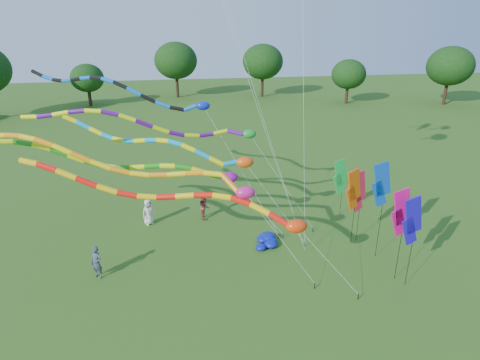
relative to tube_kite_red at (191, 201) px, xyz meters
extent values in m
plane|color=#305B18|center=(3.70, -2.78, -4.34)|extent=(160.00, 160.00, 0.00)
cylinder|color=#382314|center=(37.93, 35.06, -3.04)|extent=(0.50, 0.50, 2.61)
ellipsoid|color=#0E350F|center=(37.93, 35.06, 0.36)|extent=(5.50, 5.50, 4.68)
cylinder|color=#382314|center=(28.80, 46.20, -3.26)|extent=(0.50, 0.50, 2.16)
ellipsoid|color=#0E350F|center=(28.80, 46.20, -0.44)|extent=(4.56, 4.56, 3.88)
cylinder|color=#382314|center=(15.59, 52.56, -2.62)|extent=(0.50, 0.50, 3.45)
ellipsoid|color=#0E350F|center=(15.59, 52.56, 1.89)|extent=(7.29, 7.29, 6.19)
cylinder|color=#382314|center=(0.76, 55.95, -3.25)|extent=(0.50, 0.50, 2.19)
ellipsoid|color=#0E350F|center=(0.76, 55.95, -0.39)|extent=(4.62, 4.62, 3.93)
cylinder|color=#382314|center=(-12.73, 48.17, -2.78)|extent=(0.50, 0.50, 3.12)
ellipsoid|color=#0E350F|center=(-12.73, 48.17, 1.30)|extent=(6.59, 6.59, 5.60)
cylinder|color=black|center=(7.39, -2.96, -4.19)|extent=(0.05, 0.05, 0.30)
cylinder|color=silver|center=(5.98, -2.40, -2.43)|extent=(0.02, 0.02, 4.46)
ellipsoid|color=#ED360C|center=(4.56, -1.85, -0.80)|extent=(1.01, 0.65, 0.65)
cylinder|color=red|center=(3.85, -1.46, -0.60)|extent=(0.29, 0.29, 1.02)
cylinder|color=#EDB60C|center=(3.06, -0.96, -0.24)|extent=(0.29, 0.29, 0.98)
cylinder|color=red|center=(2.27, -0.49, 0.01)|extent=(0.29, 0.29, 0.94)
cylinder|color=#EDB60C|center=(1.45, -0.07, 0.12)|extent=(0.29, 0.29, 0.92)
cylinder|color=red|center=(0.61, 0.29, 0.10)|extent=(0.29, 0.29, 0.92)
cylinder|color=#EDB60C|center=(-0.26, 0.58, 0.00)|extent=(0.29, 0.29, 0.92)
cylinder|color=red|center=(-1.15, 0.82, -0.08)|extent=(0.29, 0.29, 0.93)
cylinder|color=#EDB60C|center=(-2.06, 1.01, -0.09)|extent=(0.29, 0.29, 0.93)
cylinder|color=red|center=(-2.98, 1.17, 0.04)|extent=(0.29, 0.29, 0.96)
cylinder|color=#EDB60C|center=(-3.90, 1.32, 0.31)|extent=(0.29, 0.29, 0.99)
cylinder|color=red|center=(-4.81, 1.50, 0.67)|extent=(0.29, 0.29, 1.01)
cylinder|color=#EDB60C|center=(-5.71, 1.71, 1.05)|extent=(0.29, 0.29, 0.99)
cylinder|color=red|center=(-6.59, 1.97, 1.37)|extent=(0.29, 0.29, 0.95)
cylinder|color=#EDB60C|center=(-7.45, 2.30, 1.56)|extent=(0.29, 0.29, 0.92)
cylinder|color=black|center=(5.67, -1.82, -4.19)|extent=(0.05, 0.05, 0.30)
cylinder|color=silver|center=(4.08, -1.14, -1.83)|extent=(0.02, 0.02, 5.66)
ellipsoid|color=#D6177D|center=(2.49, -0.46, 0.41)|extent=(0.92, 0.59, 0.59)
cylinder|color=orange|center=(1.85, 0.10, 0.70)|extent=(0.27, 0.27, 1.20)
cylinder|color=yellow|center=(1.12, 0.71, 1.00)|extent=(0.27, 0.27, 0.91)
cylinder|color=orange|center=(0.29, 1.05, 0.95)|extent=(0.27, 0.27, 0.91)
cylinder|color=yellow|center=(-0.58, 1.34, 0.86)|extent=(0.27, 0.27, 0.92)
cylinder|color=orange|center=(-1.46, 1.57, 0.79)|extent=(0.27, 0.27, 0.92)
cylinder|color=yellow|center=(-2.37, 1.77, 0.81)|extent=(0.27, 0.27, 0.93)
cylinder|color=orange|center=(-3.28, 1.95, 0.98)|extent=(0.27, 0.27, 0.96)
cylinder|color=yellow|center=(-4.18, 2.13, 1.28)|extent=(0.27, 0.27, 0.99)
cylinder|color=orange|center=(-5.08, 2.35, 1.65)|extent=(0.27, 0.27, 1.00)
cylinder|color=yellow|center=(-5.95, 2.61, 2.03)|extent=(0.27, 0.27, 0.98)
cylinder|color=orange|center=(-6.80, 2.92, 2.32)|extent=(0.27, 0.27, 0.94)
cylinder|color=yellow|center=(-7.63, 3.30, 2.49)|extent=(0.27, 0.27, 0.91)
cylinder|color=orange|center=(-8.43, 3.75, 2.52)|extent=(0.27, 0.27, 0.92)
cylinder|color=yellow|center=(-9.20, 4.24, 2.43)|extent=(0.27, 0.27, 0.93)
cylinder|color=black|center=(7.52, 3.60, -4.19)|extent=(0.05, 0.05, 0.30)
cylinder|color=silver|center=(5.50, 3.62, -0.99)|extent=(0.02, 0.02, 7.35)
ellipsoid|color=#198E27|center=(3.47, 3.64, 2.08)|extent=(0.77, 0.50, 0.50)
cylinder|color=#560C85|center=(2.73, 3.88, 2.14)|extent=(0.22, 0.22, 0.92)
cylinder|color=#DFED0C|center=(1.94, 4.04, 2.14)|extent=(0.22, 0.22, 0.81)
cylinder|color=#560C85|center=(1.14, 3.89, 2.07)|extent=(0.22, 0.22, 0.81)
cylinder|color=#DFED0C|center=(0.35, 3.72, 2.11)|extent=(0.22, 0.22, 0.82)
cylinder|color=#560C85|center=(-0.44, 3.53, 2.30)|extent=(0.22, 0.22, 0.85)
cylinder|color=#DFED0C|center=(-1.24, 3.37, 2.60)|extent=(0.22, 0.22, 0.88)
cylinder|color=#560C85|center=(-2.03, 3.24, 2.97)|extent=(0.22, 0.22, 0.89)
cylinder|color=#DFED0C|center=(-2.82, 3.17, 3.32)|extent=(0.22, 0.22, 0.86)
cylinder|color=#560C85|center=(-3.62, 3.17, 3.58)|extent=(0.22, 0.22, 0.82)
cylinder|color=#DFED0C|center=(-4.41, 3.24, 3.70)|extent=(0.22, 0.22, 0.80)
cylinder|color=#560C85|center=(-5.20, 3.37, 3.68)|extent=(0.22, 0.22, 0.81)
cylinder|color=#DFED0C|center=(-5.99, 3.54, 3.57)|extent=(0.22, 0.22, 0.83)
cylinder|color=#560C85|center=(-6.78, 3.74, 3.44)|extent=(0.22, 0.22, 0.82)
cylinder|color=#DFED0C|center=(-7.57, 3.94, 3.38)|extent=(0.22, 0.22, 0.81)
cylinder|color=black|center=(5.23, 3.21, -4.19)|extent=(0.05, 0.05, 0.30)
cylinder|color=silver|center=(3.18, 4.15, -0.32)|extent=(0.02, 0.02, 8.74)
ellipsoid|color=#0D25BE|center=(1.13, 5.09, 3.42)|extent=(0.77, 0.50, 0.50)
cylinder|color=blue|center=(0.46, 5.43, 3.27)|extent=(0.22, 0.22, 0.84)
cylinder|color=black|center=(-0.29, 5.69, 3.19)|extent=(0.22, 0.22, 0.82)
cylinder|color=blue|center=(-1.08, 5.85, 3.41)|extent=(0.22, 0.22, 0.86)
cylinder|color=black|center=(-1.86, 6.03, 3.74)|extent=(0.22, 0.22, 0.88)
cylinder|color=blue|center=(-2.62, 6.27, 4.11)|extent=(0.22, 0.22, 0.88)
cylinder|color=black|center=(-3.35, 6.56, 4.45)|extent=(0.22, 0.22, 0.84)
cylinder|color=blue|center=(-4.05, 6.91, 4.69)|extent=(0.22, 0.22, 0.81)
cylinder|color=black|center=(-4.73, 7.32, 4.78)|extent=(0.22, 0.22, 0.80)
cylinder|color=blue|center=(-5.38, 7.78, 4.73)|extent=(0.22, 0.22, 0.81)
cylinder|color=black|center=(-6.02, 8.28, 4.61)|extent=(0.22, 0.22, 0.82)
cylinder|color=blue|center=(-6.65, 8.78, 4.50)|extent=(0.22, 0.22, 0.82)
cylinder|color=black|center=(-7.29, 9.27, 4.46)|extent=(0.22, 0.22, 0.80)
cylinder|color=blue|center=(-7.95, 9.73, 4.55)|extent=(0.22, 0.22, 0.81)
cylinder|color=black|center=(-8.62, 10.14, 4.77)|extent=(0.22, 0.22, 0.84)
cylinder|color=black|center=(6.45, 2.03, -4.19)|extent=(0.05, 0.05, 0.30)
cylinder|color=silver|center=(4.81, 2.68, -1.74)|extent=(0.02, 0.02, 5.82)
ellipsoid|color=#EE4D0E|center=(3.17, 3.33, 0.57)|extent=(0.97, 0.62, 0.62)
cylinder|color=#0B91CA|center=(2.42, 3.41, 0.53)|extent=(0.28, 0.28, 0.87)
cylinder|color=yellow|center=(1.62, 3.46, 0.68)|extent=(0.28, 0.28, 0.86)
cylinder|color=#0B91CA|center=(0.88, 3.67, 1.06)|extent=(0.28, 0.28, 0.85)
cylinder|color=yellow|center=(0.17, 3.95, 1.38)|extent=(0.28, 0.28, 0.81)
cylinder|color=#0B91CA|center=(-0.52, 4.29, 1.58)|extent=(0.28, 0.28, 0.78)
cylinder|color=yellow|center=(-1.19, 4.68, 1.64)|extent=(0.28, 0.28, 0.78)
cylinder|color=#0B91CA|center=(-1.84, 5.12, 1.57)|extent=(0.28, 0.28, 0.79)
cylinder|color=yellow|center=(-2.48, 5.58, 1.45)|extent=(0.28, 0.28, 0.80)
cylinder|color=#0B91CA|center=(-3.12, 6.03, 1.34)|extent=(0.28, 0.28, 0.79)
cylinder|color=yellow|center=(-3.77, 6.47, 1.33)|extent=(0.28, 0.28, 0.78)
cylinder|color=#0B91CA|center=(-4.43, 6.86, 1.45)|extent=(0.28, 0.28, 0.79)
cylinder|color=yellow|center=(-5.12, 7.19, 1.71)|extent=(0.28, 0.28, 0.83)
cylinder|color=#0B91CA|center=(-5.84, 7.47, 2.05)|extent=(0.28, 0.28, 0.85)
cylinder|color=yellow|center=(-6.57, 7.68, 2.40)|extent=(0.28, 0.28, 0.84)
cylinder|color=black|center=(5.50, 3.19, -4.19)|extent=(0.05, 0.05, 0.30)
cylinder|color=silver|center=(3.92, 3.39, -2.21)|extent=(0.02, 0.02, 4.88)
ellipsoid|color=#9C0E9A|center=(2.33, 3.59, -0.37)|extent=(0.99, 0.64, 0.64)
cylinder|color=#1B8D12|center=(1.53, 3.42, -0.13)|extent=(0.29, 0.29, 1.12)
cylinder|color=#D3DF0B|center=(0.65, 3.29, 0.23)|extent=(0.29, 0.29, 0.90)
cylinder|color=#1B8D12|center=(-0.18, 3.50, 0.42)|extent=(0.29, 0.29, 0.87)
cylinder|color=#D3DF0B|center=(-1.01, 3.75, 0.47)|extent=(0.29, 0.29, 0.87)
cylinder|color=#1B8D12|center=(-1.83, 4.04, 0.40)|extent=(0.29, 0.29, 0.88)
cylinder|color=#D3DF0B|center=(-2.66, 4.34, 0.29)|extent=(0.29, 0.29, 0.88)
cylinder|color=#1B8D12|center=(-3.48, 4.63, 0.22)|extent=(0.29, 0.29, 0.87)
cylinder|color=#D3DF0B|center=(-4.31, 4.88, 0.25)|extent=(0.29, 0.29, 0.87)
cylinder|color=#1B8D12|center=(-5.14, 5.08, 0.43)|extent=(0.29, 0.29, 0.89)
cylinder|color=#D3DF0B|center=(-5.99, 5.21, 0.72)|extent=(0.29, 0.29, 0.92)
cylinder|color=#1B8D12|center=(-6.84, 5.27, 1.09)|extent=(0.29, 0.29, 0.94)
cylinder|color=#D3DF0B|center=(-7.70, 5.27, 1.45)|extent=(0.29, 0.29, 0.93)
cylinder|color=#1B8D12|center=(-8.57, 5.22, 1.72)|extent=(0.29, 0.29, 0.90)
cylinder|color=#D3DF0B|center=(-9.44, 5.15, 1.86)|extent=(0.29, 0.29, 0.88)
cylinder|color=black|center=(6.20, 1.22, -4.19)|extent=(0.04, 0.04, 0.30)
cylinder|color=silver|center=(2.84, 2.28, 5.95)|extent=(0.01, 0.01, 21.18)
cylinder|color=black|center=(6.20, 1.22, -4.19)|extent=(0.04, 0.04, 0.30)
cylinder|color=silver|center=(2.42, 0.58, 6.82)|extent=(0.01, 0.01, 23.03)
cylinder|color=black|center=(6.20, 1.22, -4.19)|extent=(0.04, 0.04, 0.30)
cylinder|color=silver|center=(6.27, 2.98, 3.19)|extent=(0.01, 0.01, 14.89)
cylinder|color=black|center=(10.17, -2.34, -2.11)|extent=(0.02, 0.02, 4.47)
cube|color=#1C0DC2|center=(9.95, -2.37, -0.47)|extent=(1.16, 0.26, 1.93)
cube|color=#1C0DC2|center=(9.87, -2.38, -1.27)|extent=(1.01, 0.23, 1.51)
cylinder|color=black|center=(9.29, 2.01, -2.19)|extent=(0.02, 0.02, 4.31)
cube|color=#E1510B|center=(9.09, 1.93, -0.63)|extent=(1.11, 0.49, 1.93)
cube|color=#E1510B|center=(9.01, 1.90, -1.43)|extent=(0.97, 0.44, 1.51)
cylinder|color=black|center=(10.14, 5.59, -2.52)|extent=(0.02, 0.02, 3.64)
cube|color=green|center=(9.93, 5.54, -1.30)|extent=(1.15, 0.32, 1.93)
cube|color=green|center=(9.85, 5.53, -2.10)|extent=(1.00, 0.29, 1.51)
cylinder|color=black|center=(9.71, 2.19, -2.29)|extent=(0.02, 0.02, 4.10)
cube|color=red|center=(9.50, 2.10, -0.84)|extent=(1.10, 0.51, 1.93)
cube|color=red|center=(9.43, 2.07, -1.64)|extent=(0.96, 0.45, 1.51)
cylinder|color=black|center=(10.01, 0.38, -1.74)|extent=(0.02, 0.02, 5.21)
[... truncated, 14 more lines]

